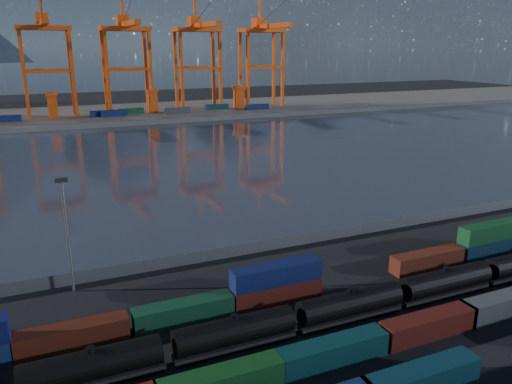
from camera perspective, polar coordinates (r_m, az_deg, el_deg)
name	(u,v)px	position (r m, az deg, el deg)	size (l,w,h in m)	color
ground	(357,337)	(63.09, 11.48, -15.98)	(700.00, 700.00, 0.00)	black
harbor_water	(157,160)	(154.92, -11.26, 3.65)	(700.00, 700.00, 0.00)	#313847
far_quay	(108,114)	(256.91, -16.56, 8.51)	(700.00, 70.00, 2.00)	#514F4C
container_row_mid	(332,352)	(57.59, 8.72, -17.63)	(143.09, 2.62, 2.79)	#474B4D
container_row_north	(339,275)	(73.06, 9.48, -9.32)	(141.57, 2.58, 5.50)	navy
tanker_string	(295,318)	(61.49, 4.50, -14.14)	(123.08, 3.13, 4.48)	black
waterfront_fence	(261,246)	(84.24, 0.55, -6.23)	(160.12, 0.12, 2.20)	#595B5E
yard_light_mast	(67,230)	(72.99, -20.80, -4.03)	(1.60, 0.40, 16.60)	slate
gantry_cranes	(86,39)	(247.50, -18.82, 16.22)	(197.65, 43.49, 58.89)	#E44B10
quay_containers	(87,114)	(241.12, -18.74, 8.40)	(172.58, 10.99, 2.60)	navy
straddle_carriers	(104,103)	(245.96, -16.95, 9.76)	(140.00, 7.00, 11.10)	#E44B10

